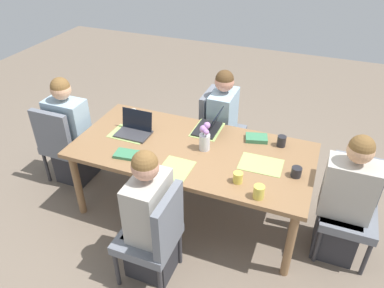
% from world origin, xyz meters
% --- Properties ---
extents(ground_plane, '(10.00, 10.00, 0.00)m').
position_xyz_m(ground_plane, '(0.00, 0.00, 0.00)').
color(ground_plane, '#756656').
extents(dining_table, '(2.16, 1.03, 0.74)m').
position_xyz_m(dining_table, '(0.00, 0.00, 0.67)').
color(dining_table, olive).
rests_on(dining_table, ground_plane).
extents(chair_near_left_near, '(0.44, 0.44, 0.90)m').
position_xyz_m(chair_near_left_near, '(0.03, -0.85, 0.50)').
color(chair_near_left_near, slate).
rests_on(chair_near_left_near, ground_plane).
extents(person_near_left_near, '(0.36, 0.40, 1.19)m').
position_xyz_m(person_near_left_near, '(-0.05, -0.79, 0.53)').
color(person_near_left_near, '#2D2D33').
rests_on(person_near_left_near, ground_plane).
extents(chair_head_right_left_mid, '(0.44, 0.44, 0.90)m').
position_xyz_m(chair_head_right_left_mid, '(1.45, 0.05, 0.50)').
color(chair_head_right_left_mid, slate).
rests_on(chair_head_right_left_mid, ground_plane).
extents(person_head_right_left_mid, '(0.40, 0.36, 1.19)m').
position_xyz_m(person_head_right_left_mid, '(1.39, -0.02, 0.53)').
color(person_head_right_left_mid, '#2D2D33').
rests_on(person_head_right_left_mid, ground_plane).
extents(chair_head_left_left_far, '(0.44, 0.44, 0.90)m').
position_xyz_m(chair_head_left_left_far, '(-1.41, -0.05, 0.50)').
color(chair_head_left_left_far, slate).
rests_on(chair_head_left_left_far, ground_plane).
extents(person_head_left_left_far, '(0.40, 0.36, 1.19)m').
position_xyz_m(person_head_left_left_far, '(-1.35, 0.02, 0.53)').
color(person_head_left_left_far, '#2D2D33').
rests_on(person_head_left_left_far, ground_plane).
extents(chair_far_right_near, '(0.44, 0.44, 0.90)m').
position_xyz_m(chair_far_right_near, '(-0.03, 0.84, 0.50)').
color(chair_far_right_near, slate).
rests_on(chair_far_right_near, ground_plane).
extents(person_far_right_near, '(0.36, 0.40, 1.19)m').
position_xyz_m(person_far_right_near, '(0.04, 0.78, 0.53)').
color(person_far_right_near, '#2D2D33').
rests_on(person_far_right_near, ground_plane).
extents(flower_vase, '(0.10, 0.10, 0.27)m').
position_xyz_m(flower_vase, '(-0.11, -0.03, 0.86)').
color(flower_vase, silver).
rests_on(flower_vase, dining_table).
extents(placemat_near_left_near, '(0.26, 0.36, 0.00)m').
position_xyz_m(placemat_near_left_near, '(-0.02, -0.36, 0.74)').
color(placemat_near_left_near, '#9EBC66').
rests_on(placemat_near_left_near, dining_table).
extents(placemat_head_right_left_mid, '(0.36, 0.26, 0.00)m').
position_xyz_m(placemat_head_right_left_mid, '(0.65, -0.01, 0.74)').
color(placemat_head_right_left_mid, '#9EBC66').
rests_on(placemat_head_right_left_mid, dining_table).
extents(placemat_head_left_left_far, '(0.37, 0.27, 0.00)m').
position_xyz_m(placemat_head_left_left_far, '(-0.63, 0.01, 0.74)').
color(placemat_head_left_left_far, '#9EBC66').
rests_on(placemat_head_left_left_far, dining_table).
extents(placemat_far_right_near, '(0.26, 0.36, 0.00)m').
position_xyz_m(placemat_far_right_near, '(0.02, 0.36, 0.74)').
color(placemat_far_right_near, '#9EBC66').
rests_on(placemat_far_right_near, dining_table).
extents(laptop_head_right_left_mid, '(0.32, 0.22, 0.21)m').
position_xyz_m(laptop_head_right_left_mid, '(0.61, -0.04, 0.78)').
color(laptop_head_right_left_mid, '#38383D').
rests_on(laptop_head_right_left_mid, dining_table).
extents(laptop_near_left_near, '(0.22, 0.32, 0.20)m').
position_xyz_m(laptop_near_left_near, '(-0.04, -0.35, 0.78)').
color(laptop_near_left_near, black).
rests_on(laptop_near_left_near, dining_table).
extents(coffee_mug_near_left, '(0.08, 0.08, 0.09)m').
position_xyz_m(coffee_mug_near_left, '(-0.51, 0.30, 0.78)').
color(coffee_mug_near_left, '#DBC64C').
rests_on(coffee_mug_near_left, dining_table).
extents(coffee_mug_near_right, '(0.07, 0.07, 0.10)m').
position_xyz_m(coffee_mug_near_right, '(0.76, -0.28, 0.79)').
color(coffee_mug_near_right, white).
rests_on(coffee_mug_near_right, dining_table).
extents(coffee_mug_centre_left, '(0.08, 0.08, 0.08)m').
position_xyz_m(coffee_mug_centre_left, '(-0.93, 0.06, 0.78)').
color(coffee_mug_centre_left, '#232328').
rests_on(coffee_mug_centre_left, dining_table).
extents(coffee_mug_centre_right, '(0.08, 0.08, 0.11)m').
position_xyz_m(coffee_mug_centre_right, '(-0.71, 0.42, 0.79)').
color(coffee_mug_centre_right, '#DBC64C').
rests_on(coffee_mug_centre_right, dining_table).
extents(coffee_mug_far_left, '(0.08, 0.08, 0.10)m').
position_xyz_m(coffee_mug_far_left, '(-0.74, -0.34, 0.79)').
color(coffee_mug_far_left, '#232328').
rests_on(coffee_mug_far_left, dining_table).
extents(book_red_cover, '(0.23, 0.19, 0.04)m').
position_xyz_m(book_red_cover, '(-0.51, -0.36, 0.76)').
color(book_red_cover, '#3D7F56').
rests_on(book_red_cover, dining_table).
extents(book_blue_cover, '(0.22, 0.16, 0.03)m').
position_xyz_m(book_blue_cover, '(0.50, 0.31, 0.75)').
color(book_blue_cover, '#3D7F56').
rests_on(book_blue_cover, dining_table).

